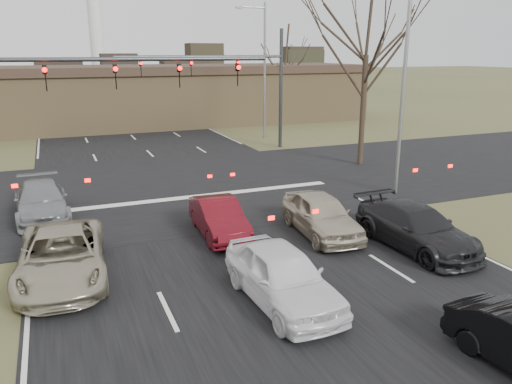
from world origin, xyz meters
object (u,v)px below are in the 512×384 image
mast_arm_far (242,75)px  car_silver_suv (62,256)px  mast_arm_near (63,89)px  streetlight_right_near (401,73)px  building (141,95)px  car_charcoal_sedan (416,228)px  car_red_ahead (219,218)px  car_white_sedan (282,276)px  streetlight_right_far (262,64)px  car_grey_ahead (41,201)px  car_silver_ahead (321,214)px

mast_arm_far → car_silver_suv: (-12.10, -16.92, -4.28)m
mast_arm_near → streetlight_right_near: bearing=-12.1°
building → mast_arm_far: size_ratio=3.81×
car_charcoal_sedan → building: bearing=93.7°
mast_arm_far → car_red_ahead: bearing=-113.8°
mast_arm_near → car_white_sedan: (4.70, -10.65, -4.30)m
streetlight_right_near → streetlight_right_far: bearing=88.3°
car_grey_ahead → car_silver_ahead: size_ratio=1.09×
building → mast_arm_near: bearing=-106.1°
car_charcoal_sedan → car_grey_ahead: size_ratio=1.04×
mast_arm_far → car_white_sedan: size_ratio=2.44×
car_grey_ahead → streetlight_right_far: bearing=39.7°
car_red_ahead → car_charcoal_sedan: bearing=-29.4°
mast_arm_near → streetlight_right_near: streetlight_right_near is taller
car_silver_suv → car_charcoal_sedan: car_silver_suv is taller
mast_arm_far → car_silver_ahead: mast_arm_far is taller
mast_arm_near → streetlight_right_near: (14.05, -3.00, 0.51)m
building → car_silver_suv: 32.95m
streetlight_right_far → car_white_sedan: bearing=-111.8°
streetlight_right_far → car_charcoal_sedan: bearing=-99.9°
streetlight_right_far → car_silver_suv: streetlight_right_far is taller
mast_arm_far → car_grey_ahead: bearing=-140.4°
mast_arm_near → car_silver_suv: bearing=-95.6°
car_silver_suv → car_silver_ahead: car_silver_ahead is taller
streetlight_right_near → car_red_ahead: size_ratio=2.46×
car_silver_ahead → mast_arm_far: bearing=84.3°
streetlight_right_near → mast_arm_near: bearing=167.9°
building → car_charcoal_sedan: building is taller
streetlight_right_near → mast_arm_far: bearing=101.5°
car_white_sedan → car_red_ahead: (0.03, 5.50, -0.11)m
streetlight_right_far → car_silver_ahead: (-6.32, -20.48, -4.83)m
car_white_sedan → car_grey_ahead: car_white_sedan is taller
car_white_sedan → car_silver_ahead: 5.47m
car_charcoal_sedan → car_grey_ahead: (-11.83, 8.38, -0.03)m
mast_arm_near → car_grey_ahead: bearing=-158.5°
mast_arm_near → streetlight_right_far: size_ratio=1.21×
car_silver_suv → car_red_ahead: size_ratio=1.30×
mast_arm_far → car_white_sedan: (-6.72, -20.65, -4.24)m
streetlight_right_near → car_white_sedan: size_ratio=2.19×
car_white_sedan → car_grey_ahead: bearing=118.1°
mast_arm_near → car_silver_suv: (-0.68, -6.92, -4.34)m
mast_arm_near → car_silver_suv: mast_arm_near is taller
mast_arm_near → mast_arm_far: 15.17m
mast_arm_near → car_silver_ahead: size_ratio=2.72×
car_silver_ahead → car_red_ahead: bearing=164.5°
mast_arm_far → streetlight_right_near: (2.64, -13.00, 0.57)m
car_silver_ahead → building: bearing=97.0°
streetlight_right_near → streetlight_right_far: (0.50, 17.00, 0.00)m
mast_arm_near → building: bearing=73.9°
building → car_silver_ahead: size_ratio=9.51×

